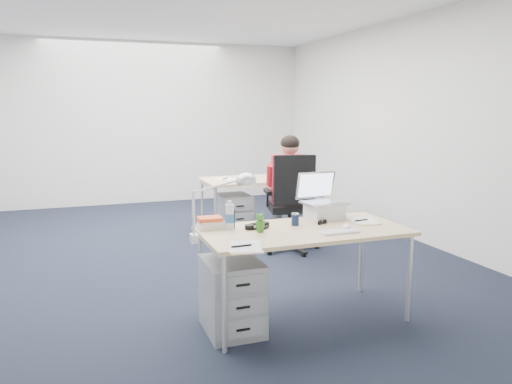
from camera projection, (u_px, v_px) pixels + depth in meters
floor at (178, 257)px, 5.63m from camera, size 7.00×7.00×0.00m
room at (174, 103)px, 5.35m from camera, size 6.02×7.02×2.80m
desk_near at (303, 235)px, 3.90m from camera, size 1.60×0.80×0.73m
desk_far at (262, 182)px, 6.71m from camera, size 1.60×0.80×0.73m
office_chair at (290, 223)px, 5.86m from camera, size 0.87×0.87×1.15m
seated_person at (288, 191)px, 5.98m from camera, size 0.54×0.79×1.34m
drawer_pedestal_near at (232, 296)px, 3.73m from camera, size 0.40×0.50×0.55m
drawer_pedestal_far at (234, 215)px, 6.52m from camera, size 0.40×0.50×0.55m
silver_laptop at (325, 197)px, 4.22m from camera, size 0.38×0.31×0.39m
wireless_keyboard at (339, 232)px, 3.77m from camera, size 0.31×0.13×0.02m
computer_mouse at (346, 227)px, 3.89m from camera, size 0.10×0.12×0.04m
headphones at (257, 225)px, 3.93m from camera, size 0.28×0.24×0.04m
can_koozie at (295, 219)px, 4.00m from camera, size 0.08×0.08×0.10m
water_bottle at (230, 215)px, 3.87m from camera, size 0.09×0.09×0.22m
bear_figurine at (260, 222)px, 3.79m from camera, size 0.09×0.08×0.15m
book_stack at (210, 223)px, 3.90m from camera, size 0.23×0.19×0.09m
cordless_phone at (232, 219)px, 3.92m from camera, size 0.04×0.03×0.15m
papers_left at (244, 247)px, 3.36m from camera, size 0.29×0.36×0.01m
papers_right at (363, 221)px, 4.14m from camera, size 0.24×0.31×0.01m
sunglasses at (322, 223)px, 4.05m from camera, size 0.12×0.08×0.02m
desk_lamp at (214, 206)px, 3.51m from camera, size 0.45×0.18×0.50m
dark_laptop at (283, 171)px, 6.54m from camera, size 0.38×0.37×0.23m
far_cup at (301, 172)px, 6.99m from camera, size 0.07×0.07×0.09m
far_papers at (227, 179)px, 6.57m from camera, size 0.35×0.38×0.01m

